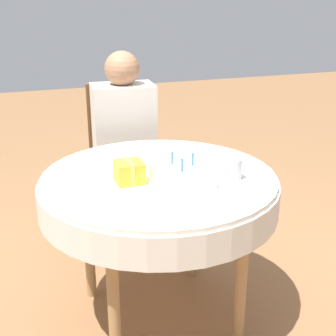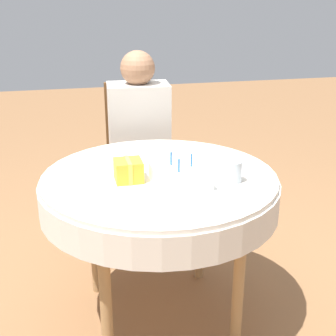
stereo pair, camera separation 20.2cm
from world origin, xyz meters
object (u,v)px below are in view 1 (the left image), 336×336
object	(u,v)px
person	(125,133)
birthday_cake	(182,175)
chair	(123,160)
gift_box	(129,172)
drinking_glass	(233,169)

from	to	relation	value
person	birthday_cake	xyz separation A→B (m)	(0.01, -0.92, 0.08)
chair	gift_box	bearing A→B (deg)	-97.55
chair	person	world-z (taller)	person
person	birthday_cake	bearing A→B (deg)	-84.80
chair	gift_box	size ratio (longest dim) A/B	8.11
chair	drinking_glass	distance (m)	1.12
person	birthday_cake	world-z (taller)	person
person	birthday_cake	distance (m)	0.93
person	drinking_glass	xyz separation A→B (m)	(0.24, -0.95, 0.08)
drinking_glass	gift_box	distance (m)	0.45
birthday_cake	gift_box	world-z (taller)	birthday_cake
chair	person	size ratio (longest dim) A/B	0.82
person	birthday_cake	size ratio (longest dim) A/B	5.35
gift_box	drinking_glass	bearing A→B (deg)	-14.46
chair	birthday_cake	world-z (taller)	chair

